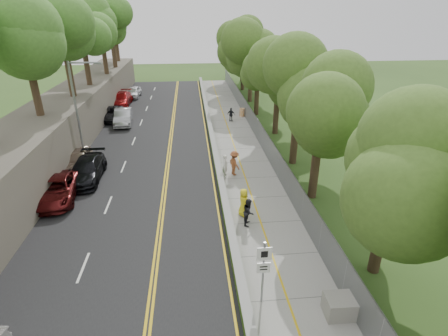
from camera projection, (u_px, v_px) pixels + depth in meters
ground at (229, 259)px, 17.71m from camera, size 140.00×140.00×0.00m
road at (150, 152)px, 30.80m from camera, size 11.20×66.00×0.04m
sidewalk at (239, 149)px, 31.50m from camera, size 4.20×66.00×0.05m
jersey_barrier at (214, 147)px, 31.19m from camera, size 0.42×66.00×0.60m
rock_embankment at (50, 134)px, 29.26m from camera, size 5.00×66.00×4.00m
chainlink_fence at (262, 138)px, 31.28m from camera, size 0.04×66.00×2.00m
trees_embankment at (33, 24)px, 25.78m from camera, size 6.40×66.00×13.00m
trees_fenceside at (294, 69)px, 29.00m from camera, size 7.00×66.00×14.00m
streetlight at (79, 105)px, 27.53m from camera, size 2.52×0.22×8.00m
signpost at (264, 266)px, 14.26m from camera, size 0.62×0.09×3.10m
construction_barrel at (242, 112)px, 40.77m from camera, size 0.58×0.58×0.95m
concrete_block at (341, 306)px, 14.25m from camera, size 1.33×1.01×0.87m
car_2 at (57, 189)px, 22.88m from camera, size 2.94×5.45×1.45m
car_3 at (87, 170)px, 25.55m from camera, size 2.20×5.31×1.53m
car_4 at (79, 159)px, 27.45m from camera, size 1.99×4.34×1.44m
car_5 at (123, 117)px, 37.93m from camera, size 2.16×5.08×1.63m
car_6 at (112, 114)px, 39.52m from camera, size 2.47×5.07×1.39m
car_7 at (121, 99)px, 45.16m from camera, size 2.43×5.79×1.67m
car_8 at (134, 92)px, 49.56m from camera, size 1.94×4.44×1.49m
painter_0 at (243, 202)px, 20.99m from camera, size 0.80×1.00×1.78m
painter_1 at (225, 165)px, 26.03m from camera, size 0.57×0.72×1.71m
painter_2 at (249, 212)px, 20.14m from camera, size 0.83×0.95×1.65m
painter_3 at (234, 163)px, 26.18m from camera, size 1.13×1.41×1.90m
person_far at (231, 115)px, 38.82m from camera, size 0.98×0.69×1.54m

